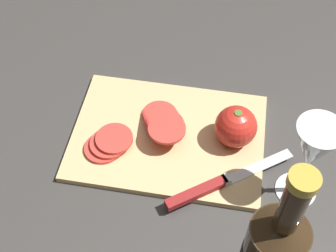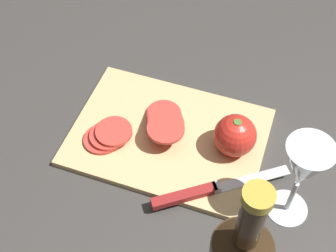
# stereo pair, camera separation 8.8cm
# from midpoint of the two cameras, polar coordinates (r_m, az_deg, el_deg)

# --- Properties ---
(ground_plane) EXTENTS (3.00, 3.00, 0.00)m
(ground_plane) POSITION_cam_midpoint_polar(r_m,az_deg,el_deg) (0.91, 2.16, -2.46)
(ground_plane) COLOR #383533
(cutting_board) EXTENTS (0.37, 0.26, 0.01)m
(cutting_board) POSITION_cam_midpoint_polar(r_m,az_deg,el_deg) (0.91, -2.76, -1.59)
(cutting_board) COLOR tan
(cutting_board) RESTS_ON ground_plane
(wine_glass) EXTENTS (0.08, 0.08, 0.19)m
(wine_glass) POSITION_cam_midpoint_polar(r_m,az_deg,el_deg) (0.77, 14.13, -3.13)
(wine_glass) COLOR silver
(wine_glass) RESTS_ON ground_plane
(whole_tomato) EXTENTS (0.08, 0.08, 0.08)m
(whole_tomato) POSITION_cam_midpoint_polar(r_m,az_deg,el_deg) (0.87, 5.43, -0.26)
(whole_tomato) COLOR red
(whole_tomato) RESTS_ON cutting_board
(knife) EXTENTS (0.22, 0.17, 0.01)m
(knife) POSITION_cam_midpoint_polar(r_m,az_deg,el_deg) (0.83, 1.88, -7.75)
(knife) COLOR silver
(knife) RESTS_ON cutting_board
(tomato_slice_stack_near) EXTENTS (0.09, 0.09, 0.02)m
(tomato_slice_stack_near) POSITION_cam_midpoint_polar(r_m,az_deg,el_deg) (0.89, -10.07, -2.29)
(tomato_slice_stack_near) COLOR #D63D33
(tomato_slice_stack_near) RESTS_ON cutting_board
(tomato_slice_stack_far) EXTENTS (0.10, 0.13, 0.04)m
(tomato_slice_stack_far) POSITION_cam_midpoint_polar(r_m,az_deg,el_deg) (0.90, -3.40, 0.34)
(tomato_slice_stack_far) COLOR #D63D33
(tomato_slice_stack_far) RESTS_ON cutting_board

